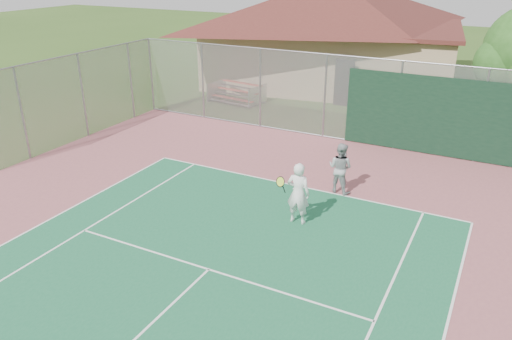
{
  "coord_description": "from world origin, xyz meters",
  "views": [
    {
      "loc": [
        5.77,
        -2.18,
        7.05
      ],
      "look_at": [
        -0.53,
        9.93,
        1.23
      ],
      "focal_mm": 35.0,
      "sensor_mm": 36.0,
      "label": 1
    }
  ],
  "objects_px": {
    "clubhouse": "(334,28)",
    "bleachers": "(236,93)",
    "player_grey_back": "(340,168)",
    "player_white_front": "(298,194)"
  },
  "relations": [
    {
      "from": "player_white_front",
      "to": "player_grey_back",
      "type": "relative_size",
      "value": 1.1
    },
    {
      "from": "clubhouse",
      "to": "bleachers",
      "type": "distance_m",
      "value": 7.6
    },
    {
      "from": "player_white_front",
      "to": "player_grey_back",
      "type": "xyz_separation_m",
      "value": [
        0.4,
        2.52,
        -0.09
      ]
    },
    {
      "from": "clubhouse",
      "to": "player_white_front",
      "type": "distance_m",
      "value": 17.88
    },
    {
      "from": "bleachers",
      "to": "player_grey_back",
      "type": "distance_m",
      "value": 11.62
    },
    {
      "from": "clubhouse",
      "to": "bleachers",
      "type": "xyz_separation_m",
      "value": [
        -2.96,
        -6.45,
        -2.73
      ]
    },
    {
      "from": "player_grey_back",
      "to": "player_white_front",
      "type": "bearing_deg",
      "value": 90.15
    },
    {
      "from": "bleachers",
      "to": "clubhouse",
      "type": "bearing_deg",
      "value": 73.34
    },
    {
      "from": "bleachers",
      "to": "player_white_front",
      "type": "xyz_separation_m",
      "value": [
        7.99,
        -10.55,
        0.41
      ]
    },
    {
      "from": "clubhouse",
      "to": "bleachers",
      "type": "bearing_deg",
      "value": -122.81
    }
  ]
}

